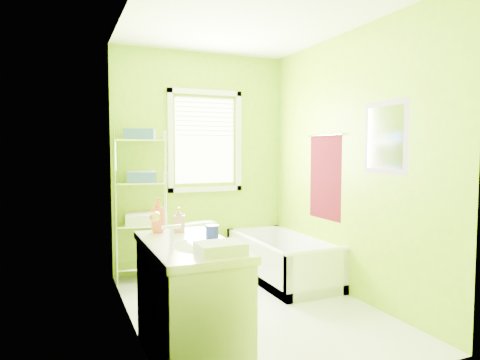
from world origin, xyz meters
name	(u,v)px	position (x,y,z in m)	size (l,w,h in m)	color
ground	(250,308)	(0.00, 0.00, 0.00)	(2.90, 2.90, 0.00)	silver
room_envelope	(250,138)	(0.00, 0.00, 1.55)	(2.14, 2.94, 2.62)	#7DA908
window	(205,136)	(0.05, 1.42, 1.61)	(0.92, 0.05, 1.22)	white
door	(160,225)	(-1.04, -1.00, 1.00)	(0.09, 0.80, 2.00)	white
right_wall_decor	(347,162)	(1.04, -0.02, 1.32)	(0.04, 1.48, 1.17)	#48080F
bathtub	(283,265)	(0.70, 0.66, 0.16)	(0.71, 1.52, 0.49)	white
toilet	(188,249)	(-0.29, 1.05, 0.34)	(0.38, 0.67, 0.68)	white
vanity	(190,298)	(-0.78, -0.74, 0.44)	(0.56, 1.09, 1.08)	silver
wire_shelf_unit	(143,188)	(-0.73, 1.27, 1.02)	(0.61, 0.49, 1.67)	silver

